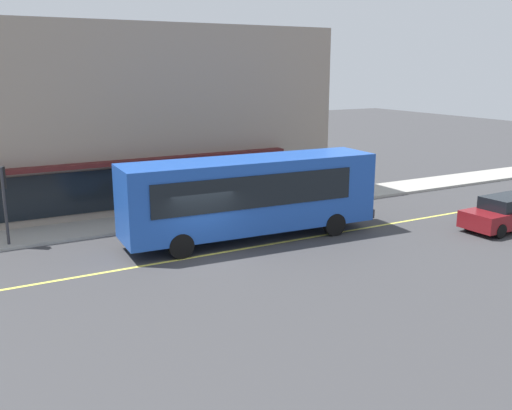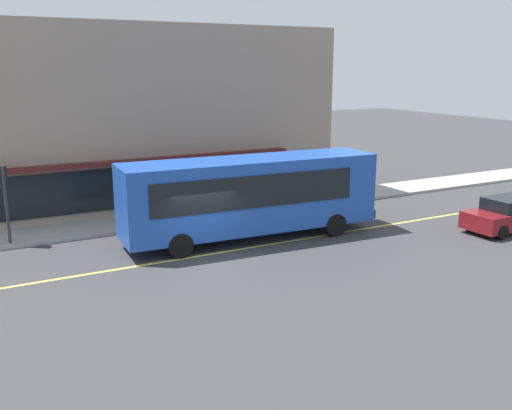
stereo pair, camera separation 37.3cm
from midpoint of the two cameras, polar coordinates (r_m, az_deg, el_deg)
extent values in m
plane|color=#38383A|center=(22.60, -5.76, -5.06)|extent=(120.00, 120.00, 0.00)
cube|color=#9E9B93|center=(27.73, -10.48, -1.52)|extent=(80.00, 2.74, 0.15)
cube|color=#D8D14C|center=(22.60, -5.76, -5.05)|extent=(36.00, 0.16, 0.01)
cube|color=gray|center=(32.07, -14.26, 8.64)|extent=(22.42, 8.13, 9.30)
cube|color=#4C1919|center=(28.16, -11.75, 4.33)|extent=(15.70, 0.70, 0.20)
cube|color=black|center=(28.60, -11.76, 1.82)|extent=(13.45, 0.08, 2.00)
cube|color=#1E4CAD|center=(24.13, -0.97, 1.15)|extent=(11.12, 3.08, 3.00)
cube|color=black|center=(26.77, 9.67, 2.99)|extent=(0.23, 2.10, 1.80)
cube|color=black|center=(25.07, -2.83, 2.45)|extent=(8.79, 0.53, 1.32)
cube|color=black|center=(22.81, -0.31, 1.34)|extent=(8.79, 0.53, 1.32)
cube|color=#0CF259|center=(26.66, 9.87, 4.88)|extent=(0.18, 1.90, 0.36)
cube|color=#2D2D33|center=(27.17, 9.71, -0.33)|extent=(0.29, 2.41, 0.40)
cylinder|color=black|center=(27.06, 4.80, -0.78)|extent=(1.01, 0.35, 1.00)
cylinder|color=black|center=(25.21, 7.41, -1.93)|extent=(1.01, 0.35, 1.00)
cylinder|color=black|center=(24.34, -9.64, -2.58)|extent=(1.01, 0.35, 1.00)
cylinder|color=black|center=(22.27, -7.98, -4.06)|extent=(1.01, 0.35, 1.00)
cylinder|color=#2D2D33|center=(25.19, -24.17, -0.12)|extent=(0.12, 0.12, 3.20)
cube|color=black|center=(25.16, -24.47, 2.52)|extent=(0.30, 0.30, 0.90)
sphere|color=red|center=(25.28, -24.56, 3.19)|extent=(0.18, 0.18, 0.18)
sphere|color=orange|center=(25.33, -24.50, 2.59)|extent=(0.18, 0.18, 0.18)
sphere|color=green|center=(25.38, -24.44, 1.99)|extent=(0.18, 0.18, 0.18)
cube|color=maroon|center=(28.24, 23.27, -1.06)|extent=(4.36, 1.94, 0.75)
cube|color=black|center=(28.21, 23.57, 0.26)|extent=(2.46, 1.59, 0.55)
cylinder|color=black|center=(26.72, 22.82, -2.42)|extent=(0.65, 0.24, 0.64)
cylinder|color=black|center=(27.68, 20.12, -1.64)|extent=(0.65, 0.24, 0.64)
cylinder|color=black|center=(29.89, 23.57, -0.86)|extent=(0.65, 0.24, 0.64)
camera|label=1|loc=(0.19, -90.45, -0.11)|focal=40.05mm
camera|label=2|loc=(0.19, 89.55, 0.11)|focal=40.05mm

